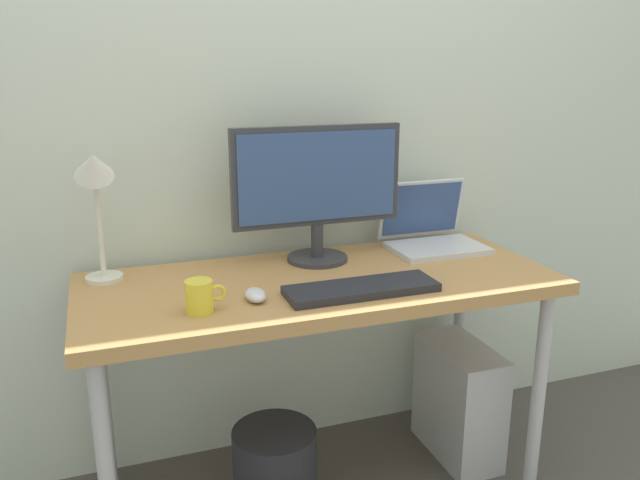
% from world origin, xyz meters
% --- Properties ---
extents(back_wall, '(4.40, 0.04, 2.60)m').
position_xyz_m(back_wall, '(0.00, 0.36, 1.30)').
color(back_wall, silver).
rests_on(back_wall, ground_plane).
extents(desk, '(1.44, 0.60, 0.75)m').
position_xyz_m(desk, '(0.00, 0.00, 0.68)').
color(desk, '#B7844C').
rests_on(desk, ground_plane).
extents(monitor, '(0.56, 0.20, 0.44)m').
position_xyz_m(monitor, '(0.05, 0.17, 1.00)').
color(monitor, '#333338').
rests_on(monitor, desk).
extents(laptop, '(0.32, 0.26, 0.23)m').
position_xyz_m(laptop, '(0.48, 0.18, 0.81)').
color(laptop, silver).
rests_on(laptop, desk).
extents(desk_lamp, '(0.11, 0.16, 0.42)m').
position_xyz_m(desk_lamp, '(-0.62, 0.17, 1.04)').
color(desk_lamp, silver).
rests_on(desk_lamp, desk).
extents(keyboard, '(0.44, 0.14, 0.02)m').
position_xyz_m(keyboard, '(0.07, -0.16, 0.76)').
color(keyboard, '#232328').
rests_on(keyboard, desk).
extents(mouse, '(0.06, 0.09, 0.03)m').
position_xyz_m(mouse, '(-0.23, -0.12, 0.76)').
color(mouse, silver).
rests_on(mouse, desk).
extents(coffee_mug, '(0.11, 0.07, 0.09)m').
position_xyz_m(coffee_mug, '(-0.39, -0.15, 0.79)').
color(coffee_mug, yellow).
rests_on(coffee_mug, desk).
extents(computer_tower, '(0.18, 0.36, 0.42)m').
position_xyz_m(computer_tower, '(0.54, 0.03, 0.21)').
color(computer_tower, '#B2B2B7').
rests_on(computer_tower, ground_plane).
extents(wastebasket, '(0.26, 0.26, 0.30)m').
position_xyz_m(wastebasket, '(-0.18, -0.08, 0.15)').
color(wastebasket, '#232328').
rests_on(wastebasket, ground_plane).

